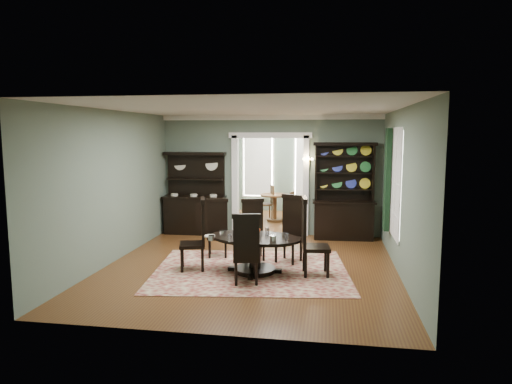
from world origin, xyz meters
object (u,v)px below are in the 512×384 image
sideboard (195,205)px  welsh_dresser (344,204)px  parlor_table (275,204)px  dining_table (255,248)px

sideboard → welsh_dresser: (3.74, -0.01, 0.12)m
welsh_dresser → parlor_table: size_ratio=2.74×
sideboard → welsh_dresser: welsh_dresser is taller
dining_table → parlor_table: parlor_table is taller
dining_table → welsh_dresser: (1.68, 3.07, 0.38)m
welsh_dresser → parlor_table: welsh_dresser is taller
sideboard → welsh_dresser: size_ratio=0.89×
dining_table → parlor_table: bearing=104.2°
dining_table → welsh_dresser: size_ratio=0.81×
sideboard → parlor_table: (1.83, 1.94, -0.21)m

